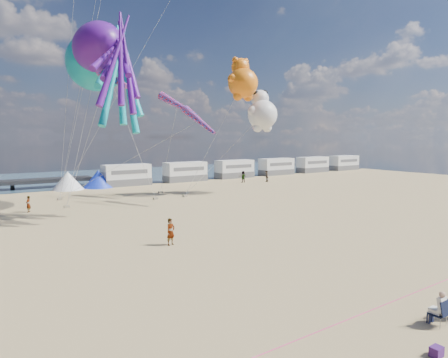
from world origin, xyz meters
TOP-DOWN VIEW (x-y plane):
  - ground at (0.00, 0.00)m, footprint 120.00×120.00m
  - water at (0.00, 55.00)m, footprint 120.00×120.00m
  - motorhome_0 at (6.00, 40.00)m, footprint 6.60×2.50m
  - motorhome_1 at (15.50, 40.00)m, footprint 6.60×2.50m
  - motorhome_2 at (25.00, 40.00)m, footprint 6.60×2.50m
  - motorhome_3 at (34.50, 40.00)m, footprint 6.60×2.50m
  - motorhome_4 at (44.00, 40.00)m, footprint 6.60×2.50m
  - motorhome_5 at (53.50, 40.00)m, footprint 6.60×2.50m
  - tent_white at (-2.00, 40.00)m, footprint 4.00×4.00m
  - tent_blue at (2.00, 40.00)m, footprint 4.00×4.00m
  - cooler_purple at (-2.51, -8.20)m, footprint 0.40×0.30m
  - rope_line at (0.00, -5.00)m, footprint 34.00×0.03m
  - standing_person at (-3.36, 8.23)m, footprint 0.71×0.56m
  - beachgoer_1 at (25.20, 31.97)m, footprint 0.78×0.98m
  - beachgoer_4 at (22.05, 33.73)m, footprint 1.04×0.48m
  - beachgoer_5 at (-8.91, 25.73)m, footprint 1.14×1.41m
  - sandbag_a at (-5.50, 26.05)m, footprint 0.50×0.35m
  - sandbag_b at (3.90, 26.02)m, footprint 0.50×0.35m
  - sandbag_c at (7.55, 25.88)m, footprint 0.50×0.35m
  - sandbag_d at (6.61, 30.36)m, footprint 0.50×0.35m
  - sandbag_e at (-4.92, 31.57)m, footprint 0.50×0.35m
  - kite_octopus_teal at (-2.31, 25.29)m, footprint 6.52×11.44m
  - kite_octopus_purple at (-3.35, 21.49)m, footprint 7.39×10.13m
  - kite_panda at (16.93, 23.30)m, footprint 5.35×5.18m
  - kite_teddy_orange at (13.98, 23.38)m, footprint 4.43×4.19m
  - windsock_left at (-2.83, 20.97)m, footprint 2.00×7.64m
  - windsock_mid at (6.80, 26.02)m, footprint 2.88×5.46m
  - windsock_right at (6.46, 20.79)m, footprint 1.50×5.40m

SIDE VIEW (x-z plane):
  - ground at x=0.00m, z-range 0.00..0.00m
  - water at x=0.00m, z-range 0.02..0.02m
  - rope_line at x=0.00m, z-range 0.00..0.04m
  - sandbag_a at x=-5.50m, z-range 0.00..0.22m
  - sandbag_b at x=3.90m, z-range 0.00..0.22m
  - sandbag_c at x=7.55m, z-range 0.00..0.22m
  - sandbag_d at x=6.61m, z-range 0.00..0.22m
  - sandbag_e at x=-4.92m, z-range 0.00..0.22m
  - cooler_purple at x=-2.51m, z-range 0.00..0.32m
  - beachgoer_5 at x=-8.91m, z-range 0.00..1.50m
  - standing_person at x=-3.36m, z-range 0.00..1.72m
  - beachgoer_1 at x=25.20m, z-range 0.00..1.74m
  - beachgoer_4 at x=22.05m, z-range 0.00..1.75m
  - tent_white at x=-2.00m, z-range 0.00..2.40m
  - tent_blue at x=2.00m, z-range 0.00..2.40m
  - motorhome_0 at x=6.00m, z-range 0.00..3.00m
  - motorhome_1 at x=15.50m, z-range 0.00..3.00m
  - motorhome_2 at x=25.00m, z-range 0.00..3.00m
  - motorhome_3 at x=34.50m, z-range 0.00..3.00m
  - motorhome_4 at x=44.00m, z-range 0.00..3.00m
  - motorhome_5 at x=53.50m, z-range 0.00..3.00m
  - windsock_right at x=6.46m, z-range 5.83..11.17m
  - kite_panda at x=16.93m, z-range 6.49..12.62m
  - windsock_mid at x=6.80m, z-range 7.73..13.20m
  - windsock_left at x=-2.83m, z-range 8.45..16.01m
  - kite_teddy_orange at x=13.98m, z-range 10.10..16.08m
  - kite_octopus_teal at x=-2.31m, z-range 8.01..20.32m
  - kite_octopus_purple at x=-3.35m, z-range 9.33..19.97m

